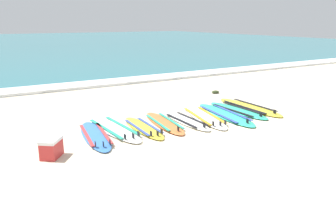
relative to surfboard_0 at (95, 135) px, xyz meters
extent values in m
plane|color=beige|center=(2.36, -0.12, -0.04)|extent=(80.00, 80.00, 0.00)
cube|color=teal|center=(2.36, 35.44, 0.01)|extent=(80.00, 60.00, 0.10)
cube|color=white|center=(2.36, 6.05, 0.02)|extent=(80.00, 1.21, 0.11)
ellipsoid|color=#3875CC|center=(0.00, 0.00, 0.00)|extent=(0.81, 2.25, 0.07)
cube|color=#D13838|center=(-0.20, 0.03, 0.04)|extent=(0.26, 1.53, 0.01)
cube|color=#D13838|center=(0.20, -0.02, 0.04)|extent=(0.26, 1.53, 0.01)
cube|color=black|center=(-0.10, -0.85, 0.09)|extent=(0.02, 0.09, 0.11)
cube|color=black|center=(-0.25, -0.77, 0.09)|extent=(0.02, 0.09, 0.11)
cube|color=black|center=(0.05, -0.81, 0.09)|extent=(0.02, 0.09, 0.11)
ellipsoid|color=white|center=(0.55, 0.26, 0.00)|extent=(0.83, 2.51, 0.07)
cube|color=teal|center=(0.33, 0.24, 0.04)|extent=(0.24, 1.72, 0.01)
cube|color=teal|center=(0.77, 0.28, 0.04)|extent=(0.24, 1.72, 0.01)
cube|color=black|center=(0.63, -0.70, 0.09)|extent=(0.02, 0.09, 0.11)
cube|color=black|center=(0.46, -0.65, 0.09)|extent=(0.02, 0.09, 0.11)
cube|color=black|center=(0.80, -0.62, 0.09)|extent=(0.02, 0.09, 0.11)
ellipsoid|color=yellow|center=(1.19, -0.05, 0.00)|extent=(0.53, 1.98, 0.07)
cube|color=#334CB2|center=(1.02, -0.05, 0.04)|extent=(0.10, 1.38, 0.01)
cube|color=#334CB2|center=(1.37, -0.05, 0.04)|extent=(0.10, 1.38, 0.01)
cube|color=black|center=(1.18, -0.82, 0.09)|extent=(0.01, 0.09, 0.11)
cube|color=black|center=(1.04, -0.75, 0.09)|extent=(0.01, 0.09, 0.11)
cube|color=black|center=(1.31, -0.76, 0.09)|extent=(0.01, 0.09, 0.11)
ellipsoid|color=orange|center=(1.83, 0.04, 0.00)|extent=(0.73, 2.14, 0.07)
cube|color=teal|center=(1.64, 0.05, 0.04)|extent=(0.22, 1.47, 0.01)
cube|color=teal|center=(2.02, 0.02, 0.04)|extent=(0.22, 1.47, 0.01)
cube|color=black|center=(1.75, -0.78, 0.09)|extent=(0.02, 0.09, 0.11)
ellipsoid|color=silver|center=(2.42, -0.11, 0.00)|extent=(0.52, 1.96, 0.07)
cube|color=black|center=(2.24, -0.12, 0.04)|extent=(0.09, 1.37, 0.01)
cube|color=black|center=(2.59, -0.11, 0.04)|extent=(0.09, 1.37, 0.01)
cube|color=black|center=(2.43, -0.87, 0.09)|extent=(0.01, 0.09, 0.11)
ellipsoid|color=white|center=(3.05, -0.04, 0.00)|extent=(1.08, 2.49, 0.07)
cube|color=gold|center=(2.83, 0.00, 0.04)|extent=(0.42, 1.68, 0.01)
cube|color=gold|center=(3.26, -0.08, 0.04)|extent=(0.42, 1.68, 0.01)
cube|color=black|center=(2.86, -0.96, 0.09)|extent=(0.03, 0.09, 0.11)
cube|color=black|center=(2.71, -0.87, 0.09)|extent=(0.03, 0.09, 0.11)
cube|color=black|center=(3.03, -0.94, 0.09)|extent=(0.03, 0.09, 0.11)
ellipsoid|color=#2DB793|center=(3.68, -0.14, 0.00)|extent=(0.90, 2.62, 0.07)
cube|color=#334CB2|center=(3.45, -0.12, 0.04)|extent=(0.27, 1.80, 0.01)
cube|color=#334CB2|center=(3.91, -0.17, 0.04)|extent=(0.27, 1.80, 0.01)
cube|color=black|center=(3.58, -1.14, 0.09)|extent=(0.02, 0.09, 0.11)
ellipsoid|color=#2DB793|center=(4.27, 0.01, 0.00)|extent=(0.67, 2.29, 0.07)
cube|color=black|center=(4.07, 0.00, 0.04)|extent=(0.15, 1.59, 0.01)
cube|color=black|center=(4.48, 0.01, 0.04)|extent=(0.15, 1.59, 0.01)
cube|color=black|center=(4.32, -0.88, 0.09)|extent=(0.02, 0.09, 0.11)
ellipsoid|color=yellow|center=(4.84, 0.11, 0.00)|extent=(0.66, 2.54, 0.07)
cube|color=black|center=(4.61, 0.11, 0.04)|extent=(0.11, 1.77, 0.01)
cube|color=black|center=(5.07, 0.11, 0.04)|extent=(0.11, 1.77, 0.01)
cube|color=black|center=(4.85, -0.88, 0.09)|extent=(0.01, 0.09, 0.11)
cube|color=red|center=(-1.09, -0.69, 0.12)|extent=(0.50, 0.53, 0.32)
cube|color=white|center=(-1.09, -0.69, 0.31)|extent=(0.52, 0.55, 0.06)
ellipsoid|color=#2D381E|center=(5.28, 2.29, 0.01)|extent=(0.29, 0.23, 0.10)
camera|label=1|loc=(-2.13, -6.94, 2.53)|focal=35.00mm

